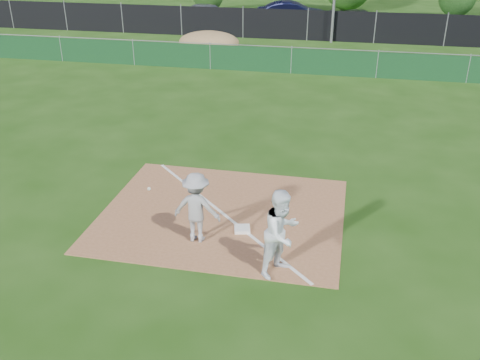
% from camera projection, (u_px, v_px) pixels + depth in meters
% --- Properties ---
extents(ground, '(90.00, 90.00, 0.00)m').
position_uv_depth(ground, '(275.00, 105.00, 21.36)').
color(ground, '#1B410E').
rests_on(ground, ground).
extents(infield_dirt, '(6.00, 5.00, 0.02)m').
position_uv_depth(infield_dirt, '(222.00, 214.00, 13.44)').
color(infield_dirt, '#925C3A').
rests_on(infield_dirt, ground).
extents(foul_line, '(5.01, 5.01, 0.01)m').
position_uv_depth(foul_line, '(222.00, 213.00, 13.44)').
color(foul_line, white).
rests_on(foul_line, infield_dirt).
extents(green_fence, '(44.00, 0.05, 1.20)m').
position_uv_depth(green_fence, '(291.00, 61.00, 25.49)').
color(green_fence, '#0E3518').
rests_on(green_fence, ground).
extents(dirt_mound, '(3.38, 2.60, 1.17)m').
position_uv_depth(dirt_mound, '(209.00, 42.00, 29.51)').
color(dirt_mound, olive).
rests_on(dirt_mound, ground).
extents(black_fence, '(46.00, 0.04, 1.80)m').
position_uv_depth(black_fence, '(308.00, 25.00, 32.40)').
color(black_fence, black).
rests_on(black_fence, ground).
extents(parking_lot, '(46.00, 9.00, 0.01)m').
position_uv_depth(parking_lot, '(314.00, 26.00, 37.19)').
color(parking_lot, black).
rests_on(parking_lot, ground).
extents(first_base, '(0.44, 0.44, 0.08)m').
position_uv_depth(first_base, '(242.00, 229.00, 12.69)').
color(first_base, white).
rests_on(first_base, infield_dirt).
extents(play_at_first, '(1.73, 0.66, 1.68)m').
position_uv_depth(play_at_first, '(196.00, 208.00, 11.98)').
color(play_at_first, '#ABABAD').
rests_on(play_at_first, infield_dirt).
extents(runner, '(1.11, 1.17, 1.91)m').
position_uv_depth(runner, '(282.00, 233.00, 10.83)').
color(runner, white).
rests_on(runner, ground).
extents(car_left, '(4.50, 2.85, 1.43)m').
position_uv_depth(car_left, '(208.00, 14.00, 37.58)').
color(car_left, '#B2B5BA').
rests_on(car_left, parking_lot).
extents(car_mid, '(5.18, 2.51, 1.64)m').
position_uv_depth(car_mid, '(293.00, 14.00, 36.70)').
color(car_mid, black).
rests_on(car_mid, parking_lot).
extents(car_right, '(4.56, 2.94, 1.23)m').
position_uv_depth(car_right, '(362.00, 19.00, 35.98)').
color(car_right, black).
rests_on(car_right, parking_lot).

